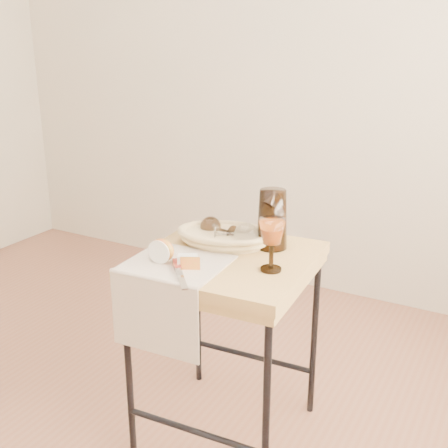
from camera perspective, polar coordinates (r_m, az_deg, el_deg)
The scene contains 11 objects.
wall_back at distance 3.25m, azimuth 4.37°, elevation 17.22°, with size 3.60×0.00×2.70m, color #BFB49C.
side_table at distance 2.07m, azimuth 0.28°, elevation -12.49°, with size 0.57×0.57×0.72m, color olive, non-canonical shape.
tea_towel at distance 1.85m, azimuth -4.86°, elevation -4.01°, with size 0.32×0.29×0.01m, color silver.
bread_basket at distance 1.99m, azimuth 0.05°, elevation -1.41°, with size 0.31×0.21×0.06m, color #A08651, non-canonical shape.
goblet_lying_a at distance 2.01m, azimuth -0.44°, elevation -0.56°, with size 0.13×0.08×0.08m, color #402D1B, non-canonical shape.
goblet_lying_b at distance 1.95m, azimuth 0.94°, elevation -1.03°, with size 0.14×0.09×0.09m, color white, non-canonical shape.
pitcher at distance 1.96m, azimuth 4.94°, elevation 0.50°, with size 0.15×0.23×0.25m, color black, non-canonical shape.
wine_goblet at distance 1.77m, azimuth 4.87°, elevation -2.12°, with size 0.08×0.08×0.18m, color white, non-canonical shape.
apple_half at distance 1.85m, azimuth -6.31°, elevation -2.65°, with size 0.09×0.04×0.08m, color red.
apple_wedge at distance 1.80m, azimuth -3.73°, elevation -3.79°, with size 0.06×0.03×0.04m, color white.
table_knife at distance 1.75m, azimuth -4.55°, elevation -4.93°, with size 0.21×0.02×0.02m, color silver, non-canonical shape.
Camera 1 is at (1.37, -1.14, 1.44)m, focal length 44.89 mm.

